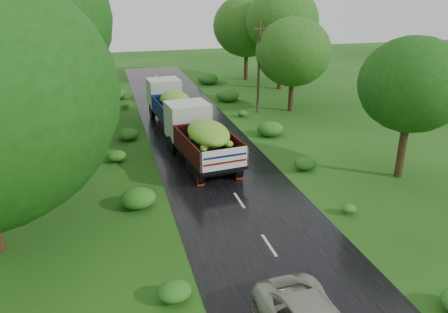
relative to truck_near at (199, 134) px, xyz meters
name	(u,v)px	position (x,y,z in m)	size (l,w,h in m)	color
road	(261,232)	(0.76, -8.33, -1.68)	(6.50, 80.00, 0.02)	black
road_lines	(253,221)	(0.76, -7.33, -1.67)	(0.12, 69.60, 0.00)	#BFB78C
truck_near	(199,134)	(0.00, 0.00, 0.00)	(3.32, 7.36, 2.99)	black
truck_far	(170,102)	(-0.42, 7.99, -0.05)	(2.98, 7.07, 2.90)	black
utility_pole	(259,67)	(6.73, 9.07, 1.94)	(1.16, 0.59, 7.05)	#382616
trees_left	(18,36)	(-9.64, 6.17, 5.05)	(5.74, 34.40, 9.89)	black
trees_right	(287,37)	(10.29, 12.21, 3.77)	(5.74, 30.18, 8.13)	black
shrubs	(210,151)	(0.76, 0.67, -1.34)	(11.90, 44.00, 0.70)	#175814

